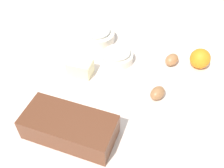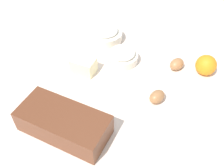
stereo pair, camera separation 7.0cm
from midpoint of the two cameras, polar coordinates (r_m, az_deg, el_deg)
The scene contains 8 objects.
ground_plane at distance 0.95m, azimuth 2.11°, elevation -2.19°, with size 2.40×2.40×0.02m, color beige.
loaf_pan at distance 0.81m, azimuth -8.10°, elevation -8.50°, with size 0.29×0.16×0.08m.
flour_bowl at distance 1.05m, azimuth 4.22°, elevation 6.13°, with size 0.13×0.13×0.06m.
sugar_bowl at distance 1.16m, azimuth 0.35°, elevation 10.86°, with size 0.15×0.15×0.07m.
orange_fruit at distance 1.06m, azimuth 21.71°, elevation 3.80°, with size 0.08×0.08×0.08m, color orange.
butter_block at distance 1.00m, azimuth -4.29°, elevation 3.96°, with size 0.09×0.06×0.06m, color #F4EDB2.
egg_near_butter at distance 0.92m, azimuth 12.01°, elevation -2.84°, with size 0.04×0.04×0.06m, color #A06B41.
egg_beside_bowl at distance 1.06m, azimuth 15.88°, elevation 4.13°, with size 0.05×0.05×0.06m, color #A77144.
Camera 2 is at (-0.33, 0.55, 0.69)m, focal length 41.70 mm.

